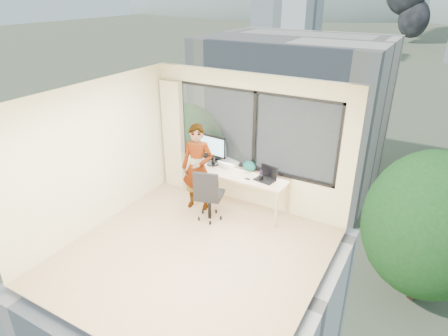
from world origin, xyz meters
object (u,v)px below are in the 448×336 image
Objects in this scene: game_console at (228,163)px; handbag at (249,166)px; desk at (241,192)px; person at (198,168)px; monitor at (213,150)px; chair at (209,193)px; laptop at (265,175)px.

handbag reaches higher than game_console.
desk is 0.96m from person.
handbag is at bearing 20.84° from person.
desk is 6.69× the size of handbag.
game_console is 1.28× the size of handbag.
monitor is at bearing 169.90° from desk.
chair is at bearing -45.02° from person.
game_console is (-0.07, 0.84, 0.26)m from chair.
game_console is (0.29, 0.11, -0.27)m from monitor.
game_console is at bearing 149.94° from desk.
desk is at bearing -104.70° from handbag.
laptop reaches higher than desk.
desk is 1.05× the size of person.
desk is at bearing -171.10° from laptop.
desk is 1.69× the size of chair.
laptop is at bearing -1.06° from desk.
person reaches higher than chair.
chair is 0.88m from game_console.
person is 1.29m from laptop.
handbag is at bearing 11.12° from monitor.
person is at bearing -155.14° from desk.
monitor is at bearing 100.78° from chair.
person reaches higher than handbag.
game_console is 0.94m from laptop.
desk is 4.73× the size of laptop.
laptop reaches higher than handbag.
person is (-0.76, -0.35, 0.48)m from desk.
handbag is (0.47, -0.03, 0.06)m from game_console.
handbag is at bearing 162.78° from laptop.
monitor reaches higher than game_console.
person is 0.68m from game_console.
handbag is at bearing 47.98° from chair.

